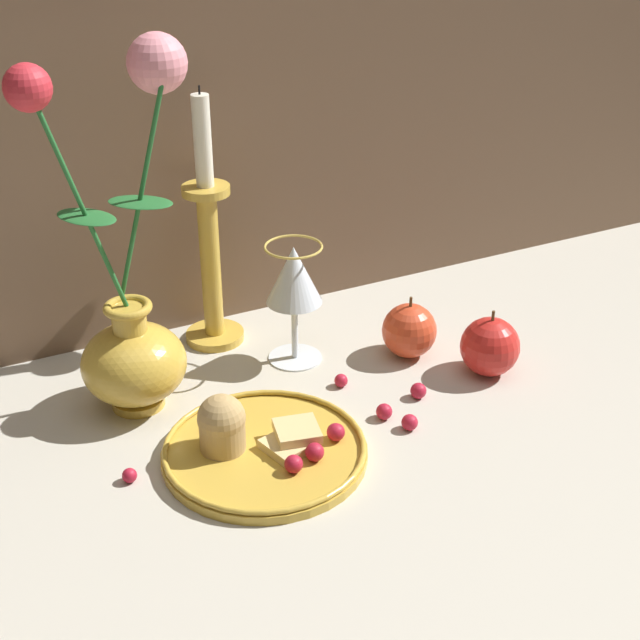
# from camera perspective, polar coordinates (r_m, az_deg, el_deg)

# --- Properties ---
(ground_plane) EXTENTS (2.40, 2.40, 0.00)m
(ground_plane) POSITION_cam_1_polar(r_m,az_deg,el_deg) (1.01, -2.98, -5.44)
(ground_plane) COLOR #B7B2A3
(ground_plane) RESTS_ON ground
(vase) EXTENTS (0.18, 0.12, 0.40)m
(vase) POSITION_cam_1_polar(r_m,az_deg,el_deg) (0.97, -11.98, 0.68)
(vase) COLOR gold
(vase) RESTS_ON ground_plane
(plate_with_pastries) EXTENTS (0.21, 0.21, 0.07)m
(plate_with_pastries) POSITION_cam_1_polar(r_m,az_deg,el_deg) (0.92, -3.99, -7.96)
(plate_with_pastries) COLOR gold
(plate_with_pastries) RESTS_ON ground_plane
(wine_glass) EXTENTS (0.07, 0.07, 0.15)m
(wine_glass) POSITION_cam_1_polar(r_m,az_deg,el_deg) (1.04, -1.68, 2.58)
(wine_glass) COLOR silver
(wine_glass) RESTS_ON ground_plane
(candlestick) EXTENTS (0.07, 0.07, 0.32)m
(candlestick) POSITION_cam_1_polar(r_m,az_deg,el_deg) (1.09, -7.08, 4.47)
(candlestick) COLOR gold
(candlestick) RESTS_ON ground_plane
(apple_beside_vase) EXTENTS (0.07, 0.07, 0.08)m
(apple_beside_vase) POSITION_cam_1_polar(r_m,az_deg,el_deg) (1.09, 5.73, -0.68)
(apple_beside_vase) COLOR #D14223
(apple_beside_vase) RESTS_ON ground_plane
(apple_near_glass) EXTENTS (0.07, 0.07, 0.08)m
(apple_near_glass) POSITION_cam_1_polar(r_m,az_deg,el_deg) (1.07, 10.82, -1.68)
(apple_near_glass) COLOR red
(apple_near_glass) RESTS_ON ground_plane
(berry_near_plate) EXTENTS (0.02, 0.02, 0.02)m
(berry_near_plate) POSITION_cam_1_polar(r_m,az_deg,el_deg) (0.98, 4.13, -5.87)
(berry_near_plate) COLOR #AD192D
(berry_near_plate) RESTS_ON ground_plane
(berry_front_center) EXTENTS (0.02, 0.02, 0.02)m
(berry_front_center) POSITION_cam_1_polar(r_m,az_deg,el_deg) (0.97, 5.76, -6.54)
(berry_front_center) COLOR #AD192D
(berry_front_center) RESTS_ON ground_plane
(berry_by_glass_stem) EXTENTS (0.02, 0.02, 0.02)m
(berry_by_glass_stem) POSITION_cam_1_polar(r_m,az_deg,el_deg) (1.03, 1.46, -4.00)
(berry_by_glass_stem) COLOR #AD192D
(berry_by_glass_stem) RESTS_ON ground_plane
(berry_under_candlestick) EXTENTS (0.02, 0.02, 0.02)m
(berry_under_candlestick) POSITION_cam_1_polar(r_m,az_deg,el_deg) (1.02, 6.31, -4.52)
(berry_under_candlestick) COLOR #AD192D
(berry_under_candlestick) RESTS_ON ground_plane
(berry_far_right) EXTENTS (0.01, 0.01, 0.01)m
(berry_far_right) POSITION_cam_1_polar(r_m,az_deg,el_deg) (0.91, -12.09, -9.70)
(berry_far_right) COLOR #AD192D
(berry_far_right) RESTS_ON ground_plane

